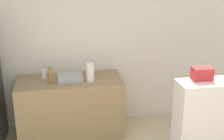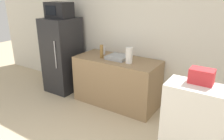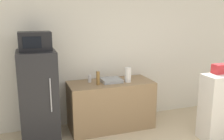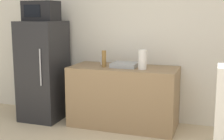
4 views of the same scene
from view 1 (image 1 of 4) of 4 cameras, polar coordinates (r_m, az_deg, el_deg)
name	(u,v)px [view 1 (image 1 of 4)]	position (r m, az deg, el deg)	size (l,w,h in m)	color
wall_back	(86,44)	(4.86, -4.82, 4.70)	(8.00, 0.06, 2.60)	silver
counter	(71,107)	(4.77, -7.55, -6.72)	(1.54, 0.69, 0.88)	#937551
sink_basin	(70,78)	(4.60, -7.65, -1.39)	(0.36, 0.34, 0.06)	#9EA3A8
bottle_tall	(50,75)	(4.47, -11.22, -0.98)	(0.06, 0.06, 0.24)	olive
bottle_short	(44,74)	(4.69, -12.38, -0.80)	(0.06, 0.06, 0.14)	silver
shelf_cabinet	(207,122)	(4.22, 16.92, -9.11)	(0.81, 0.36, 1.12)	white
basket	(202,74)	(4.00, 16.15, -0.63)	(0.24, 0.16, 0.16)	red
paper_towel_roll	(90,72)	(4.48, -4.02, -0.39)	(0.12, 0.12, 0.27)	white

